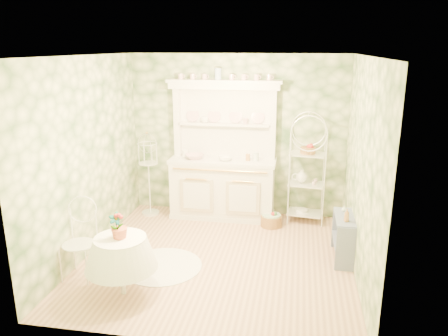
% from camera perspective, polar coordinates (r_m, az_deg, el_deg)
% --- Properties ---
extents(floor, '(3.60, 3.60, 0.00)m').
position_cam_1_polar(floor, '(6.13, -0.82, -11.68)').
color(floor, tan).
rests_on(floor, ground).
extents(ceiling, '(3.60, 3.60, 0.00)m').
position_cam_1_polar(ceiling, '(5.44, -0.93, 14.46)').
color(ceiling, white).
rests_on(ceiling, floor).
extents(wall_left, '(3.60, 3.60, 0.00)m').
position_cam_1_polar(wall_left, '(6.22, -17.40, 1.31)').
color(wall_left, beige).
rests_on(wall_left, floor).
extents(wall_right, '(3.60, 3.60, 0.00)m').
position_cam_1_polar(wall_right, '(5.60, 17.55, -0.25)').
color(wall_right, beige).
rests_on(wall_right, floor).
extents(wall_back, '(3.60, 3.60, 0.00)m').
position_cam_1_polar(wall_back, '(7.36, 1.73, 4.20)').
color(wall_back, beige).
rests_on(wall_back, floor).
extents(wall_front, '(3.60, 3.60, 0.00)m').
position_cam_1_polar(wall_front, '(3.97, -5.71, -6.10)').
color(wall_front, beige).
rests_on(wall_front, floor).
extents(kitchen_dresser, '(1.87, 0.61, 2.29)m').
position_cam_1_polar(kitchen_dresser, '(7.17, -0.18, 2.21)').
color(kitchen_dresser, white).
rests_on(kitchen_dresser, floor).
extents(bakers_rack, '(0.65, 0.50, 1.93)m').
position_cam_1_polar(bakers_rack, '(7.13, 10.80, 0.37)').
color(bakers_rack, white).
rests_on(bakers_rack, floor).
extents(side_shelf, '(0.32, 0.68, 0.56)m').
position_cam_1_polar(side_shelf, '(6.21, 15.29, -8.99)').
color(side_shelf, '#717EA1').
rests_on(side_shelf, floor).
extents(round_table, '(0.82, 0.82, 0.71)m').
position_cam_1_polar(round_table, '(5.31, -13.20, -12.39)').
color(round_table, white).
rests_on(round_table, floor).
extents(cafe_chair, '(0.45, 0.45, 0.78)m').
position_cam_1_polar(cafe_chair, '(5.78, -18.41, -9.98)').
color(cafe_chair, white).
rests_on(cafe_chair, floor).
extents(birdcage_stand, '(0.36, 0.36, 1.53)m').
position_cam_1_polar(birdcage_stand, '(7.49, -9.82, -0.46)').
color(birdcage_stand, white).
rests_on(birdcage_stand, floor).
extents(floor_basket, '(0.40, 0.40, 0.25)m').
position_cam_1_polar(floor_basket, '(7.12, 6.18, -6.62)').
color(floor_basket, '#9C6E3B').
rests_on(floor_basket, floor).
extents(lace_rug, '(1.31, 1.31, 0.01)m').
position_cam_1_polar(lace_rug, '(5.98, -8.09, -12.56)').
color(lace_rug, white).
rests_on(lace_rug, floor).
extents(bowl_floral, '(0.39, 0.39, 0.08)m').
position_cam_1_polar(bowl_floral, '(7.25, -3.85, 1.28)').
color(bowl_floral, white).
rests_on(bowl_floral, kitchen_dresser).
extents(bowl_white, '(0.27, 0.27, 0.07)m').
position_cam_1_polar(bowl_white, '(7.11, 0.16, 1.03)').
color(bowl_white, white).
rests_on(bowl_white, kitchen_dresser).
extents(cup_left, '(0.15, 0.15, 0.10)m').
position_cam_1_polar(cup_left, '(7.29, -2.55, 6.16)').
color(cup_left, white).
rests_on(cup_left, kitchen_dresser).
extents(cup_right, '(0.12, 0.12, 0.09)m').
position_cam_1_polar(cup_right, '(7.18, 2.80, 6.00)').
color(cup_right, white).
rests_on(cup_right, kitchen_dresser).
extents(potted_geranium, '(0.19, 0.15, 0.31)m').
position_cam_1_polar(potted_geranium, '(5.08, -13.86, -7.61)').
color(potted_geranium, '#3F7238').
rests_on(potted_geranium, round_table).
extents(bottle_amber, '(0.07, 0.07, 0.17)m').
position_cam_1_polar(bottle_amber, '(5.90, 15.72, -6.15)').
color(bottle_amber, '#AE793C').
rests_on(bottle_amber, side_shelf).
extents(bottle_blue, '(0.04, 0.04, 0.09)m').
position_cam_1_polar(bottle_blue, '(6.05, 15.56, -5.86)').
color(bottle_blue, '#9EB7D4').
rests_on(bottle_blue, side_shelf).
extents(bottle_glass, '(0.08, 0.08, 0.09)m').
position_cam_1_polar(bottle_glass, '(6.24, 15.39, -5.25)').
color(bottle_glass, silver).
rests_on(bottle_glass, side_shelf).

